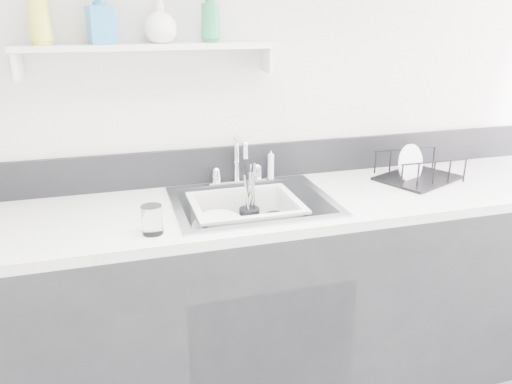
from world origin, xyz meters
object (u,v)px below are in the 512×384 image
object	(u,v)px
counter_run	(253,300)
dish_rack	(419,166)
sink	(253,222)
wash_tub	(246,220)

from	to	relation	value
counter_run	dish_rack	distance (m)	0.97
counter_run	sink	size ratio (longest dim) A/B	5.00
sink	dish_rack	world-z (taller)	dish_rack
counter_run	dish_rack	size ratio (longest dim) A/B	9.09
dish_rack	sink	bearing A→B (deg)	161.30
sink	wash_tub	xyz separation A→B (m)	(-0.03, 0.02, 0.01)
counter_run	wash_tub	world-z (taller)	wash_tub
sink	wash_tub	bearing A→B (deg)	149.78
counter_run	wash_tub	bearing A→B (deg)	149.78
dish_rack	wash_tub	bearing A→B (deg)	160.12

